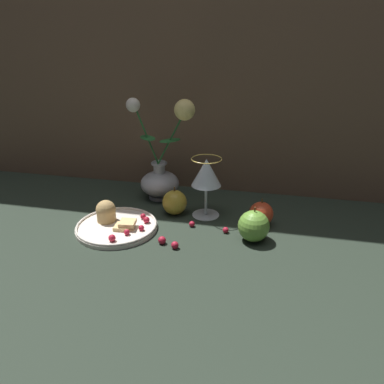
{
  "coord_description": "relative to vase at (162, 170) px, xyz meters",
  "views": [
    {
      "loc": [
        0.24,
        -0.89,
        0.48
      ],
      "look_at": [
        0.05,
        -0.02,
        0.1
      ],
      "focal_mm": 35.0,
      "sensor_mm": 36.0,
      "label": 1
    }
  ],
  "objects": [
    {
      "name": "vase",
      "position": [
        0.0,
        0.0,
        0.0
      ],
      "size": [
        0.21,
        0.12,
        0.31
      ],
      "color": "#A3A3A8",
      "rests_on": "ground_plane"
    },
    {
      "name": "apple_near_glass",
      "position": [
        0.3,
        -0.2,
        -0.06
      ],
      "size": [
        0.08,
        0.08,
        0.09
      ],
      "color": "#669938",
      "rests_on": "ground_plane"
    },
    {
      "name": "apple_beside_vase",
      "position": [
        0.31,
        -0.11,
        -0.06
      ],
      "size": [
        0.07,
        0.07,
        0.08
      ],
      "color": "#D14223",
      "rests_on": "ground_plane"
    },
    {
      "name": "ground_plane",
      "position": [
        0.08,
        -0.14,
        -0.1
      ],
      "size": [
        2.4,
        2.4,
        0.0
      ],
      "primitive_type": "plane",
      "color": "#232D23",
      "rests_on": "ground"
    },
    {
      "name": "wine_glass",
      "position": [
        0.15,
        -0.09,
        0.03
      ],
      "size": [
        0.08,
        0.08,
        0.17
      ],
      "color": "silver",
      "rests_on": "ground_plane"
    },
    {
      "name": "berry_front_center",
      "position": [
        0.12,
        -0.28,
        -0.09
      ],
      "size": [
        0.02,
        0.02,
        0.02
      ],
      "primitive_type": "sphere",
      "color": "#AD192D",
      "rests_on": "ground_plane"
    },
    {
      "name": "berry_by_glass_stem",
      "position": [
        0.08,
        -0.27,
        -0.09
      ],
      "size": [
        0.02,
        0.02,
        0.02
      ],
      "primitive_type": "sphere",
      "color": "#AD192D",
      "rests_on": "ground_plane"
    },
    {
      "name": "berry_under_candlestick",
      "position": [
        0.22,
        -0.18,
        -0.09
      ],
      "size": [
        0.02,
        0.02,
        0.02
      ],
      "primitive_type": "sphere",
      "color": "#AD192D",
      "rests_on": "ground_plane"
    },
    {
      "name": "berry_near_plate",
      "position": [
        0.13,
        -0.16,
        -0.09
      ],
      "size": [
        0.02,
        0.02,
        0.02
      ],
      "primitive_type": "sphere",
      "color": "#AD192D",
      "rests_on": "ground_plane"
    },
    {
      "name": "apple_at_table_edge",
      "position": [
        0.07,
        -0.1,
        -0.06
      ],
      "size": [
        0.07,
        0.07,
        0.08
      ],
      "color": "#B2932D",
      "rests_on": "ground_plane"
    },
    {
      "name": "plate_with_pastries",
      "position": [
        -0.07,
        -0.22,
        -0.08
      ],
      "size": [
        0.22,
        0.22,
        0.07
      ],
      "color": "silver",
      "rests_on": "ground_plane"
    }
  ]
}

